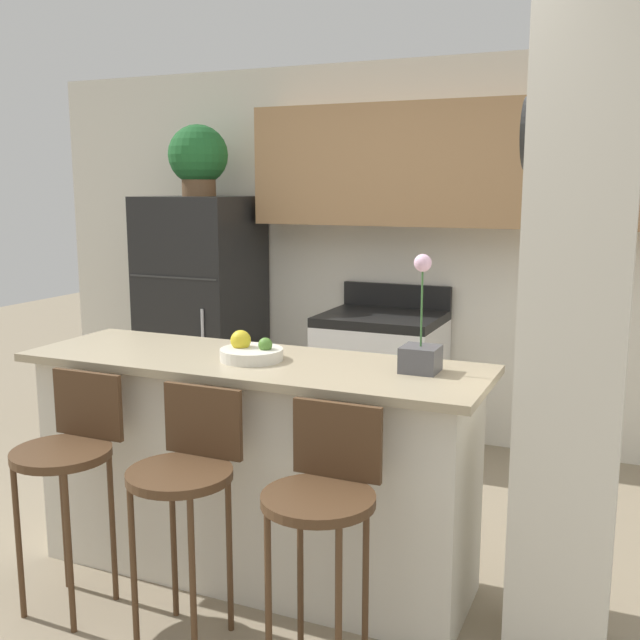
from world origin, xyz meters
TOP-DOWN VIEW (x-y plane):
  - ground_plane at (0.00, 0.00)m, footprint 14.00×14.00m
  - wall_back at (0.15, 2.07)m, footprint 5.60×0.38m
  - pillar_right at (1.32, -0.02)m, footprint 0.38×0.32m
  - counter_bar at (0.00, 0.00)m, footprint 2.05×0.65m
  - refrigerator at (-1.35, 1.74)m, footprint 0.72×0.73m
  - stove_range at (-0.01, 1.78)m, footprint 0.76×0.67m
  - bar_stool_left at (-0.56, -0.52)m, footprint 0.40×0.40m
  - bar_stool_mid at (0.00, -0.52)m, footprint 0.40×0.40m
  - bar_stool_right at (0.56, -0.52)m, footprint 0.40×0.40m
  - potted_plant_on_fridge at (-1.35, 1.74)m, footprint 0.41×0.41m
  - orchid_vase at (0.73, 0.08)m, footprint 0.15×0.15m
  - fruit_bowl at (0.00, -0.01)m, footprint 0.27×0.27m

SIDE VIEW (x-z plane):
  - ground_plane at x=0.00m, z-range 0.00..0.00m
  - stove_range at x=-0.01m, z-range -0.07..1.00m
  - counter_bar at x=0.00m, z-range 0.01..1.00m
  - bar_stool_left at x=-0.56m, z-range 0.17..1.14m
  - bar_stool_mid at x=0.00m, z-range 0.17..1.14m
  - bar_stool_right at x=0.56m, z-range 0.17..1.14m
  - refrigerator at x=-1.35m, z-range 0.00..1.66m
  - fruit_bowl at x=0.00m, z-range 0.97..1.09m
  - orchid_vase at x=0.73m, z-range 0.86..1.33m
  - pillar_right at x=1.32m, z-range 0.00..2.55m
  - wall_back at x=0.15m, z-range 0.25..2.80m
  - potted_plant_on_fridge at x=-1.35m, z-range 1.68..2.17m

